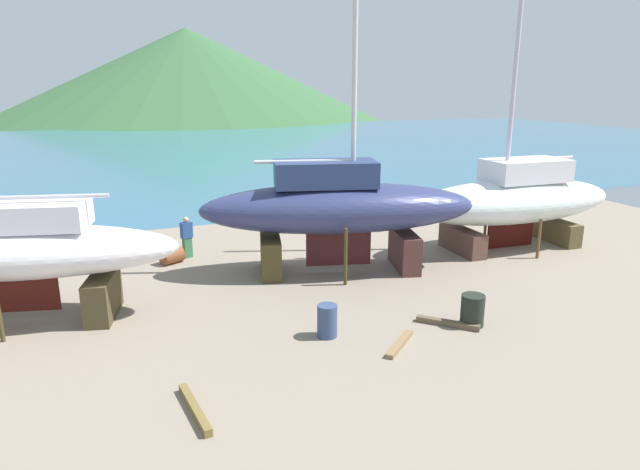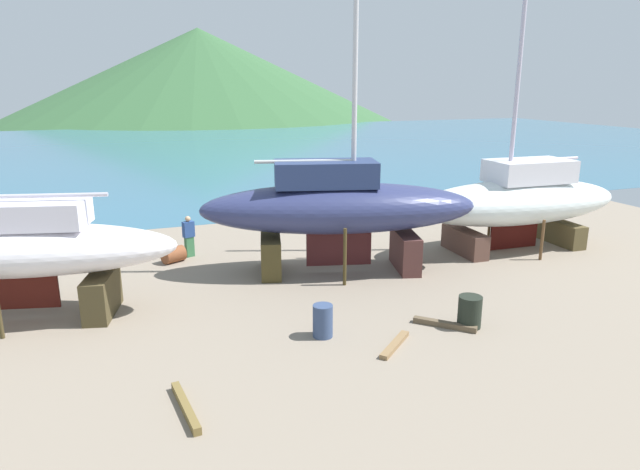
{
  "view_description": "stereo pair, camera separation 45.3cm",
  "coord_description": "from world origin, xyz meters",
  "px_view_note": "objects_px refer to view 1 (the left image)",
  "views": [
    {
      "loc": [
        -7.45,
        -19.33,
        6.73
      ],
      "look_at": [
        -0.26,
        -1.45,
        1.49
      ],
      "focal_mm": 31.44,
      "sensor_mm": 36.0,
      "label": 1
    },
    {
      "loc": [
        -7.02,
        -19.5,
        6.73
      ],
      "look_at": [
        -0.26,
        -1.45,
        1.49
      ],
      "focal_mm": 31.44,
      "sensor_mm": 36.0,
      "label": 2
    }
  ],
  "objects_px": {
    "worker": "(187,237)",
    "barrel_tipped_right": "(327,321)",
    "sailboat_small_center": "(14,251)",
    "barrel_rust_near": "(514,206)",
    "sailboat_far_slipway": "(338,207)",
    "sailboat_mid_port": "(514,199)",
    "barrel_rust_far": "(172,256)",
    "barrel_blue_faded": "(540,213)",
    "barrel_tipped_left": "(472,310)"
  },
  "relations": [
    {
      "from": "worker",
      "to": "barrel_tipped_right",
      "type": "height_order",
      "value": "worker"
    },
    {
      "from": "sailboat_small_center",
      "to": "barrel_rust_near",
      "type": "relative_size",
      "value": 17.28
    },
    {
      "from": "sailboat_small_center",
      "to": "sailboat_far_slipway",
      "type": "bearing_deg",
      "value": -162.01
    },
    {
      "from": "sailboat_far_slipway",
      "to": "sailboat_mid_port",
      "type": "distance_m",
      "value": 8.1
    },
    {
      "from": "worker",
      "to": "barrel_tipped_right",
      "type": "relative_size",
      "value": 1.82
    },
    {
      "from": "barrel_rust_near",
      "to": "worker",
      "type": "bearing_deg",
      "value": -176.08
    },
    {
      "from": "worker",
      "to": "barrel_rust_far",
      "type": "height_order",
      "value": "worker"
    },
    {
      "from": "barrel_rust_far",
      "to": "barrel_blue_faded",
      "type": "bearing_deg",
      "value": -0.0
    },
    {
      "from": "worker",
      "to": "barrel_tipped_left",
      "type": "height_order",
      "value": "worker"
    },
    {
      "from": "barrel_tipped_right",
      "to": "sailboat_far_slipway",
      "type": "bearing_deg",
      "value": 63.59
    },
    {
      "from": "barrel_rust_near",
      "to": "barrel_tipped_right",
      "type": "bearing_deg",
      "value": -146.2
    },
    {
      "from": "worker",
      "to": "barrel_rust_near",
      "type": "bearing_deg",
      "value": -106.93
    },
    {
      "from": "barrel_blue_faded",
      "to": "barrel_rust_near",
      "type": "bearing_deg",
      "value": 95.32
    },
    {
      "from": "sailboat_small_center",
      "to": "worker",
      "type": "distance_m",
      "value": 7.14
    },
    {
      "from": "sailboat_small_center",
      "to": "sailboat_mid_port",
      "type": "relative_size",
      "value": 0.98
    },
    {
      "from": "worker",
      "to": "barrel_tipped_right",
      "type": "xyz_separation_m",
      "value": [
        2.38,
        -8.74,
        -0.4
      ]
    },
    {
      "from": "worker",
      "to": "barrel_rust_far",
      "type": "distance_m",
      "value": 1.03
    },
    {
      "from": "sailboat_far_slipway",
      "to": "worker",
      "type": "bearing_deg",
      "value": 157.79
    },
    {
      "from": "sailboat_mid_port",
      "to": "worker",
      "type": "height_order",
      "value": "sailboat_mid_port"
    },
    {
      "from": "sailboat_far_slipway",
      "to": "barrel_tipped_right",
      "type": "bearing_deg",
      "value": -101.53
    },
    {
      "from": "sailboat_far_slipway",
      "to": "sailboat_small_center",
      "type": "distance_m",
      "value": 10.38
    },
    {
      "from": "sailboat_small_center",
      "to": "barrel_tipped_left",
      "type": "xyz_separation_m",
      "value": [
        11.99,
        -5.2,
        -1.66
      ]
    },
    {
      "from": "sailboat_far_slipway",
      "to": "barrel_rust_far",
      "type": "xyz_separation_m",
      "value": [
        -5.58,
        3.18,
        -2.09
      ]
    },
    {
      "from": "barrel_rust_near",
      "to": "barrel_tipped_left",
      "type": "relative_size",
      "value": 1.0
    },
    {
      "from": "sailboat_far_slipway",
      "to": "barrel_rust_near",
      "type": "bearing_deg",
      "value": 36.49
    },
    {
      "from": "sailboat_far_slipway",
      "to": "barrel_tipped_left",
      "type": "xyz_separation_m",
      "value": [
        1.63,
        -5.92,
        -1.94
      ]
    },
    {
      "from": "barrel_tipped_right",
      "to": "barrel_rust_far",
      "type": "bearing_deg",
      "value": 110.51
    },
    {
      "from": "sailboat_small_center",
      "to": "barrel_tipped_right",
      "type": "xyz_separation_m",
      "value": [
        7.85,
        -4.33,
        -1.66
      ]
    },
    {
      "from": "sailboat_mid_port",
      "to": "barrel_tipped_left",
      "type": "distance_m",
      "value": 8.99
    },
    {
      "from": "sailboat_small_center",
      "to": "barrel_tipped_right",
      "type": "relative_size",
      "value": 17.34
    },
    {
      "from": "sailboat_far_slipway",
      "to": "sailboat_small_center",
      "type": "relative_size",
      "value": 0.91
    },
    {
      "from": "barrel_rust_far",
      "to": "barrel_rust_near",
      "type": "relative_size",
      "value": 0.89
    },
    {
      "from": "sailboat_far_slipway",
      "to": "barrel_tipped_right",
      "type": "height_order",
      "value": "sailboat_far_slipway"
    },
    {
      "from": "sailboat_mid_port",
      "to": "barrel_rust_near",
      "type": "distance_m",
      "value": 6.54
    },
    {
      "from": "barrel_rust_far",
      "to": "barrel_tipped_right",
      "type": "bearing_deg",
      "value": -69.49
    },
    {
      "from": "sailboat_far_slipway",
      "to": "sailboat_mid_port",
      "type": "bearing_deg",
      "value": 15.82
    },
    {
      "from": "sailboat_far_slipway",
      "to": "barrel_rust_far",
      "type": "distance_m",
      "value": 6.75
    },
    {
      "from": "worker",
      "to": "barrel_blue_faded",
      "type": "relative_size",
      "value": 1.81
    },
    {
      "from": "barrel_rust_far",
      "to": "barrel_tipped_left",
      "type": "xyz_separation_m",
      "value": [
        7.21,
        -9.09,
        0.15
      ]
    },
    {
      "from": "sailboat_far_slipway",
      "to": "sailboat_mid_port",
      "type": "height_order",
      "value": "sailboat_mid_port"
    },
    {
      "from": "sailboat_mid_port",
      "to": "barrel_rust_near",
      "type": "bearing_deg",
      "value": -129.55
    },
    {
      "from": "barrel_rust_far",
      "to": "barrel_tipped_right",
      "type": "height_order",
      "value": "barrel_tipped_right"
    },
    {
      "from": "sailboat_mid_port",
      "to": "worker",
      "type": "relative_size",
      "value": 9.71
    },
    {
      "from": "barrel_rust_far",
      "to": "barrel_rust_near",
      "type": "distance_m",
      "value": 17.97
    },
    {
      "from": "barrel_tipped_left",
      "to": "worker",
      "type": "bearing_deg",
      "value": 124.15
    },
    {
      "from": "barrel_tipped_right",
      "to": "barrel_rust_near",
      "type": "xyz_separation_m",
      "value": [
        14.81,
        9.91,
        0.0
      ]
    },
    {
      "from": "barrel_tipped_left",
      "to": "sailboat_far_slipway",
      "type": "bearing_deg",
      "value": 105.42
    },
    {
      "from": "barrel_blue_faded",
      "to": "barrel_rust_far",
      "type": "bearing_deg",
      "value": 180.0
    },
    {
      "from": "barrel_rust_far",
      "to": "sailboat_small_center",
      "type": "bearing_deg",
      "value": -140.84
    },
    {
      "from": "sailboat_mid_port",
      "to": "barrel_tipped_left",
      "type": "relative_size",
      "value": 17.6
    }
  ]
}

